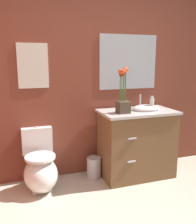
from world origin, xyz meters
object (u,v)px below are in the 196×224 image
object	(u,v)px
toilet	(40,169)
wall_mirror	(128,62)
flower_vase	(123,97)
trash_bin	(94,167)
vanity_cabinet	(137,142)
soap_bottle	(152,104)
wall_poster	(33,66)

from	to	relation	value
toilet	wall_mirror	distance (m)	1.74
flower_vase	wall_mirror	world-z (taller)	wall_mirror
toilet	trash_bin	bearing A→B (deg)	6.07
flower_vase	trash_bin	bearing A→B (deg)	151.56
toilet	vanity_cabinet	distance (m)	1.24
soap_bottle	wall_mirror	bearing A→B (deg)	115.98
soap_bottle	flower_vase	bearing A→B (deg)	-177.66
wall_poster	toilet	bearing A→B (deg)	-90.00
vanity_cabinet	flower_vase	xyz separation A→B (m)	(-0.23, -0.07, 0.61)
flower_vase	vanity_cabinet	bearing A→B (deg)	16.59
vanity_cabinet	trash_bin	xyz separation A→B (m)	(-0.54, 0.10, -0.30)
soap_bottle	wall_mirror	size ratio (longest dim) A/B	0.23
toilet	soap_bottle	distance (m)	1.55
toilet	trash_bin	xyz separation A→B (m)	(0.68, 0.07, -0.11)
toilet	soap_bottle	size ratio (longest dim) A/B	3.79
toilet	vanity_cabinet	size ratio (longest dim) A/B	0.66
vanity_cabinet	wall_poster	bearing A→B (deg)	166.46
trash_bin	toilet	bearing A→B (deg)	-173.93
vanity_cabinet	wall_mirror	bearing A→B (deg)	90.53
wall_mirror	toilet	bearing A→B (deg)	-167.61
wall_poster	soap_bottle	bearing A→B (deg)	-14.06
soap_bottle	wall_poster	bearing A→B (deg)	165.94
trash_bin	wall_poster	xyz separation A→B (m)	(-0.68, 0.20, 1.27)
flower_vase	wall_mirror	xyz separation A→B (m)	(0.23, 0.36, 0.40)
soap_bottle	wall_mirror	distance (m)	0.64
vanity_cabinet	wall_mirror	distance (m)	1.05
wall_mirror	vanity_cabinet	bearing A→B (deg)	-89.47
vanity_cabinet	soap_bottle	bearing A→B (deg)	-17.77
flower_vase	trash_bin	world-z (taller)	flower_vase
flower_vase	wall_poster	size ratio (longest dim) A/B	1.05
flower_vase	soap_bottle	world-z (taller)	flower_vase
wall_poster	wall_mirror	distance (m)	1.22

